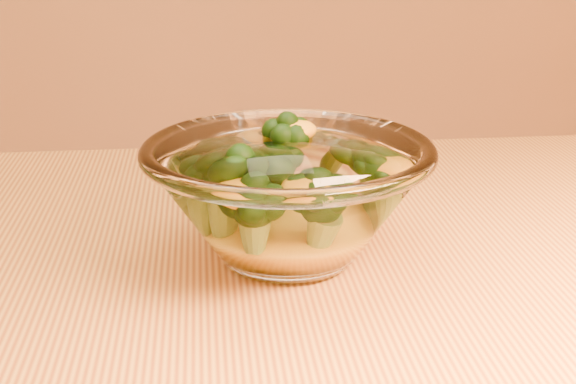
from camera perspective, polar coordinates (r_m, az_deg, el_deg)
The scene contains 3 objects.
glass_bowl at distance 0.58m, azimuth -0.00°, elevation -0.43°, with size 0.21×0.21×0.09m.
cheese_sauce at distance 0.59m, azimuth 0.00°, elevation -2.23°, with size 0.10×0.10×0.03m, color #FFA015.
broccoli_heap at distance 0.58m, azimuth -0.63°, elevation 0.79°, with size 0.14×0.14×0.07m.
Camera 1 is at (-0.12, -0.45, 1.00)m, focal length 50.00 mm.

